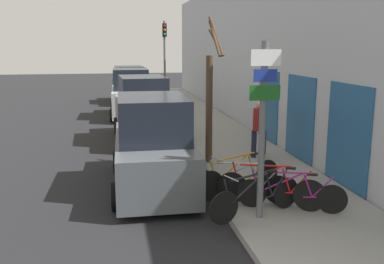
# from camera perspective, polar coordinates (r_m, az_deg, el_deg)

# --- Properties ---
(ground_plane) EXTENTS (80.00, 80.00, 0.00)m
(ground_plane) POSITION_cam_1_polar(r_m,az_deg,el_deg) (15.10, -5.77, -1.90)
(ground_plane) COLOR black
(sidewalk_curb) EXTENTS (3.20, 32.00, 0.15)m
(sidewalk_curb) POSITION_cam_1_polar(r_m,az_deg,el_deg) (18.17, 1.67, 0.69)
(sidewalk_curb) COLOR gray
(sidewalk_curb) RESTS_ON ground
(building_facade) EXTENTS (0.23, 32.00, 6.50)m
(building_facade) POSITION_cam_1_polar(r_m,az_deg,el_deg) (18.21, 7.27, 10.61)
(building_facade) COLOR #B2B7C1
(building_facade) RESTS_ON ground
(signpost) EXTENTS (0.59, 0.15, 3.42)m
(signpost) POSITION_cam_1_polar(r_m,az_deg,el_deg) (8.20, 9.39, 0.91)
(signpost) COLOR #595B60
(signpost) RESTS_ON sidewalk_curb
(bicycle_0) EXTENTS (2.11, 0.86, 0.91)m
(bicycle_0) POSITION_cam_1_polar(r_m,az_deg,el_deg) (8.64, 8.58, -8.62)
(bicycle_0) COLOR black
(bicycle_0) RESTS_ON sidewalk_curb
(bicycle_1) EXTENTS (2.05, 0.93, 0.84)m
(bicycle_1) POSITION_cam_1_polar(r_m,az_deg,el_deg) (9.06, 13.07, -7.98)
(bicycle_1) COLOR black
(bicycle_1) RESTS_ON sidewalk_curb
(bicycle_2) EXTENTS (2.02, 1.14, 0.93)m
(bicycle_2) POSITION_cam_1_polar(r_m,az_deg,el_deg) (9.15, 10.36, -7.46)
(bicycle_2) COLOR black
(bicycle_2) RESTS_ON sidewalk_curb
(bicycle_3) EXTENTS (2.07, 1.03, 0.88)m
(bicycle_3) POSITION_cam_1_polar(r_m,az_deg,el_deg) (9.41, 6.51, -6.91)
(bicycle_3) COLOR black
(bicycle_3) RESTS_ON sidewalk_curb
(bicycle_4) EXTENTS (2.16, 0.92, 0.94)m
(bicycle_4) POSITION_cam_1_polar(r_m,az_deg,el_deg) (9.81, 6.38, -6.02)
(bicycle_4) COLOR black
(bicycle_4) RESTS_ON sidewalk_curb
(parked_car_0) EXTENTS (2.07, 4.56, 2.30)m
(parked_car_0) POSITION_cam_1_polar(r_m,az_deg,el_deg) (10.53, -5.25, -2.07)
(parked_car_0) COLOR #51565B
(parked_car_0) RESTS_ON ground
(parked_car_1) EXTENTS (2.13, 4.40, 2.38)m
(parked_car_1) POSITION_cam_1_polar(r_m,az_deg,el_deg) (15.86, -6.59, 2.71)
(parked_car_1) COLOR gray
(parked_car_1) RESTS_ON ground
(parked_car_2) EXTENTS (2.09, 4.26, 2.37)m
(parked_car_2) POSITION_cam_1_polar(r_m,az_deg,el_deg) (21.22, -8.14, 4.84)
(parked_car_2) COLOR #B2B7BC
(parked_car_2) RESTS_ON ground
(parked_car_3) EXTENTS (2.21, 4.24, 2.23)m
(parked_car_3) POSITION_cam_1_polar(r_m,az_deg,el_deg) (26.76, -8.36, 6.12)
(parked_car_3) COLOR #144728
(parked_car_3) RESTS_ON ground
(pedestrian_near) EXTENTS (0.45, 0.38, 1.72)m
(pedestrian_near) POSITION_cam_1_polar(r_m,az_deg,el_deg) (12.92, 8.96, 0.91)
(pedestrian_near) COLOR #1E2338
(pedestrian_near) RESTS_ON sidewalk_curb
(street_tree) EXTENTS (0.42, 0.98, 4.12)m
(street_tree) POSITION_cam_1_polar(r_m,az_deg,el_deg) (12.12, 2.42, 4.35)
(street_tree) COLOR #4C3828
(street_tree) RESTS_ON sidewalk_curb
(traffic_light) EXTENTS (0.20, 0.30, 4.50)m
(traffic_light) POSITION_cam_1_polar(r_m,az_deg,el_deg) (21.50, -3.67, 10.29)
(traffic_light) COLOR #595B60
(traffic_light) RESTS_ON sidewalk_curb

